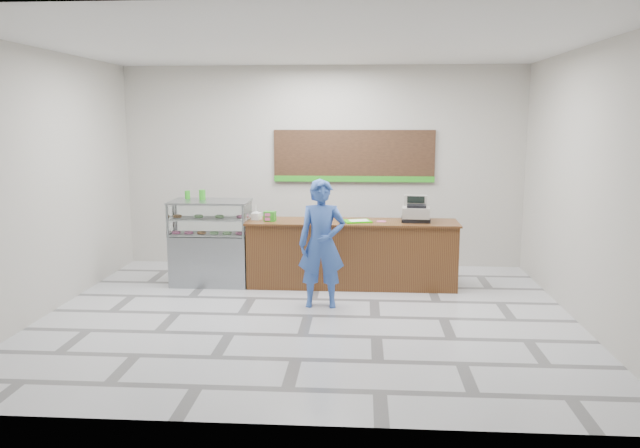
# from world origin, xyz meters

# --- Properties ---
(floor) EXTENTS (7.00, 7.00, 0.00)m
(floor) POSITION_xyz_m (0.00, 0.00, 0.00)
(floor) COLOR silver
(floor) RESTS_ON ground
(back_wall) EXTENTS (7.00, 0.00, 7.00)m
(back_wall) POSITION_xyz_m (0.00, 3.00, 1.75)
(back_wall) COLOR #B8B3A9
(back_wall) RESTS_ON floor
(ceiling) EXTENTS (7.00, 7.00, 0.00)m
(ceiling) POSITION_xyz_m (0.00, 0.00, 3.50)
(ceiling) COLOR silver
(ceiling) RESTS_ON back_wall
(sales_counter) EXTENTS (3.26, 0.76, 1.03)m
(sales_counter) POSITION_xyz_m (0.55, 1.55, 0.52)
(sales_counter) COLOR #5B3617
(sales_counter) RESTS_ON floor
(display_case) EXTENTS (1.22, 0.72, 1.33)m
(display_case) POSITION_xyz_m (-1.67, 1.55, 0.68)
(display_case) COLOR gray
(display_case) RESTS_ON floor
(menu_board) EXTENTS (2.80, 0.06, 0.90)m
(menu_board) POSITION_xyz_m (0.55, 2.96, 1.93)
(menu_board) COLOR black
(menu_board) RESTS_ON back_wall
(cash_register) EXTENTS (0.45, 0.47, 0.39)m
(cash_register) POSITION_xyz_m (1.53, 1.61, 1.18)
(cash_register) COLOR black
(cash_register) RESTS_ON sales_counter
(card_terminal) EXTENTS (0.10, 0.17, 0.04)m
(card_terminal) POSITION_xyz_m (1.35, 1.51, 1.05)
(card_terminal) COLOR black
(card_terminal) RESTS_ON sales_counter
(serving_tray) EXTENTS (0.47, 0.39, 0.02)m
(serving_tray) POSITION_xyz_m (0.63, 1.49, 1.04)
(serving_tray) COLOR #24D900
(serving_tray) RESTS_ON sales_counter
(napkin_box) EXTENTS (0.16, 0.16, 0.11)m
(napkin_box) POSITION_xyz_m (-0.95, 1.58, 1.09)
(napkin_box) COLOR white
(napkin_box) RESTS_ON sales_counter
(straw_cup) EXTENTS (0.08, 0.08, 0.12)m
(straw_cup) POSITION_xyz_m (-0.95, 1.60, 1.09)
(straw_cup) COLOR silver
(straw_cup) RESTS_ON sales_counter
(promo_box) EXTENTS (0.19, 0.15, 0.15)m
(promo_box) POSITION_xyz_m (-0.71, 1.46, 1.11)
(promo_box) COLOR #2A991D
(promo_box) RESTS_ON sales_counter
(donut_decal) EXTENTS (0.15, 0.15, 0.00)m
(donut_decal) POSITION_xyz_m (1.00, 1.55, 1.03)
(donut_decal) COLOR #D1538E
(donut_decal) RESTS_ON sales_counter
(green_cup_left) EXTENTS (0.08, 0.08, 0.13)m
(green_cup_left) POSITION_xyz_m (-2.08, 1.76, 1.39)
(green_cup_left) COLOR #2A991D
(green_cup_left) RESTS_ON display_case
(green_cup_right) EXTENTS (0.10, 0.10, 0.16)m
(green_cup_right) POSITION_xyz_m (-1.82, 1.66, 1.41)
(green_cup_right) COLOR #2A991D
(green_cup_right) RESTS_ON display_case
(customer) EXTENTS (0.66, 0.45, 1.78)m
(customer) POSITION_xyz_m (0.15, 0.46, 0.89)
(customer) COLOR #3053A4
(customer) RESTS_ON floor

